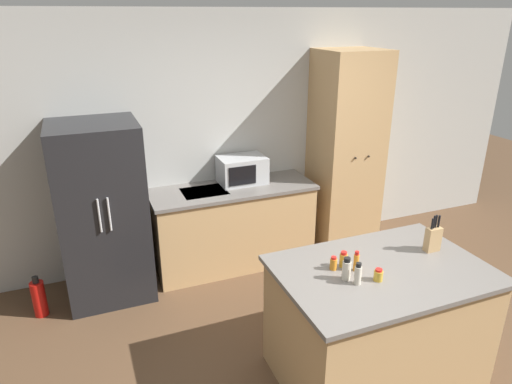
{
  "coord_description": "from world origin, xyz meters",
  "views": [
    {
      "loc": [
        -1.58,
        -2.13,
        2.55
      ],
      "look_at": [
        -0.17,
        1.4,
        1.05
      ],
      "focal_mm": 32.0,
      "sensor_mm": 36.0,
      "label": 1
    }
  ],
  "objects_px": {
    "spice_bottle_tall_dark": "(378,275)",
    "spice_bottle_green_herb": "(346,269)",
    "spice_bottle_short_red": "(343,260)",
    "spice_bottle_amber_oil": "(358,274)",
    "refrigerator": "(103,213)",
    "spice_bottle_pale_salt": "(333,263)",
    "fire_extinguisher": "(39,298)",
    "spice_bottle_orange_cap": "(356,262)",
    "pantry_cabinet": "(345,153)",
    "microwave": "(242,170)",
    "knife_block": "(433,238)"
  },
  "relations": [
    {
      "from": "pantry_cabinet",
      "to": "spice_bottle_pale_salt",
      "type": "relative_size",
      "value": 22.66
    },
    {
      "from": "spice_bottle_amber_oil",
      "to": "spice_bottle_tall_dark",
      "type": "bearing_deg",
      "value": -5.67
    },
    {
      "from": "refrigerator",
      "to": "spice_bottle_pale_salt",
      "type": "xyz_separation_m",
      "value": [
        1.39,
        -1.75,
        0.12
      ]
    },
    {
      "from": "spice_bottle_tall_dark",
      "to": "refrigerator",
      "type": "bearing_deg",
      "value": 128.88
    },
    {
      "from": "spice_bottle_short_red",
      "to": "spice_bottle_amber_oil",
      "type": "distance_m",
      "value": 0.23
    },
    {
      "from": "spice_bottle_green_herb",
      "to": "knife_block",
      "type": "bearing_deg",
      "value": 7.28
    },
    {
      "from": "spice_bottle_orange_cap",
      "to": "fire_extinguisher",
      "type": "distance_m",
      "value": 2.84
    },
    {
      "from": "knife_block",
      "to": "spice_bottle_tall_dark",
      "type": "height_order",
      "value": "knife_block"
    },
    {
      "from": "spice_bottle_amber_oil",
      "to": "spice_bottle_orange_cap",
      "type": "xyz_separation_m",
      "value": [
        0.08,
        0.15,
        -0.0
      ]
    },
    {
      "from": "spice_bottle_short_red",
      "to": "spice_bottle_pale_salt",
      "type": "distance_m",
      "value": 0.08
    },
    {
      "from": "spice_bottle_green_herb",
      "to": "spice_bottle_tall_dark",
      "type": "bearing_deg",
      "value": -25.19
    },
    {
      "from": "spice_bottle_green_herb",
      "to": "spice_bottle_orange_cap",
      "type": "distance_m",
      "value": 0.14
    },
    {
      "from": "spice_bottle_green_herb",
      "to": "spice_bottle_orange_cap",
      "type": "relative_size",
      "value": 1.1
    },
    {
      "from": "microwave",
      "to": "spice_bottle_pale_salt",
      "type": "distance_m",
      "value": 1.92
    },
    {
      "from": "spice_bottle_green_herb",
      "to": "spice_bottle_orange_cap",
      "type": "height_order",
      "value": "spice_bottle_green_herb"
    },
    {
      "from": "knife_block",
      "to": "spice_bottle_short_red",
      "type": "height_order",
      "value": "knife_block"
    },
    {
      "from": "spice_bottle_tall_dark",
      "to": "fire_extinguisher",
      "type": "distance_m",
      "value": 2.98
    },
    {
      "from": "spice_bottle_tall_dark",
      "to": "fire_extinguisher",
      "type": "relative_size",
      "value": 0.22
    },
    {
      "from": "spice_bottle_tall_dark",
      "to": "knife_block",
      "type": "bearing_deg",
      "value": 17.44
    },
    {
      "from": "spice_bottle_short_red",
      "to": "fire_extinguisher",
      "type": "height_order",
      "value": "spice_bottle_short_red"
    },
    {
      "from": "spice_bottle_short_red",
      "to": "spice_bottle_green_herb",
      "type": "relative_size",
      "value": 0.71
    },
    {
      "from": "spice_bottle_orange_cap",
      "to": "spice_bottle_tall_dark",
      "type": "bearing_deg",
      "value": -67.35
    },
    {
      "from": "refrigerator",
      "to": "fire_extinguisher",
      "type": "xyz_separation_m",
      "value": [
        -0.64,
        -0.17,
        -0.66
      ]
    },
    {
      "from": "refrigerator",
      "to": "spice_bottle_orange_cap",
      "type": "relative_size",
      "value": 11.45
    },
    {
      "from": "spice_bottle_pale_salt",
      "to": "spice_bottle_orange_cap",
      "type": "distance_m",
      "value": 0.15
    },
    {
      "from": "knife_block",
      "to": "spice_bottle_pale_salt",
      "type": "relative_size",
      "value": 2.9
    },
    {
      "from": "refrigerator",
      "to": "spice_bottle_tall_dark",
      "type": "distance_m",
      "value": 2.54
    },
    {
      "from": "knife_block",
      "to": "microwave",
      "type": "bearing_deg",
      "value": 111.72
    },
    {
      "from": "spice_bottle_green_herb",
      "to": "spice_bottle_orange_cap",
      "type": "xyz_separation_m",
      "value": [
        0.12,
        0.07,
        -0.01
      ]
    },
    {
      "from": "refrigerator",
      "to": "spice_bottle_amber_oil",
      "type": "xyz_separation_m",
      "value": [
        1.44,
        -1.96,
        0.14
      ]
    },
    {
      "from": "spice_bottle_tall_dark",
      "to": "spice_bottle_short_red",
      "type": "distance_m",
      "value": 0.27
    },
    {
      "from": "spice_bottle_short_red",
      "to": "fire_extinguisher",
      "type": "bearing_deg",
      "value": 143.28
    },
    {
      "from": "pantry_cabinet",
      "to": "microwave",
      "type": "distance_m",
      "value": 1.19
    },
    {
      "from": "fire_extinguisher",
      "to": "refrigerator",
      "type": "bearing_deg",
      "value": 14.6
    },
    {
      "from": "spice_bottle_pale_salt",
      "to": "spice_bottle_orange_cap",
      "type": "xyz_separation_m",
      "value": [
        0.14,
        -0.07,
        0.02
      ]
    },
    {
      "from": "refrigerator",
      "to": "pantry_cabinet",
      "type": "distance_m",
      "value": 2.62
    },
    {
      "from": "spice_bottle_short_red",
      "to": "pantry_cabinet",
      "type": "bearing_deg",
      "value": 57.78
    },
    {
      "from": "spice_bottle_short_red",
      "to": "spice_bottle_pale_salt",
      "type": "bearing_deg",
      "value": -174.07
    },
    {
      "from": "refrigerator",
      "to": "microwave",
      "type": "height_order",
      "value": "refrigerator"
    },
    {
      "from": "microwave",
      "to": "spice_bottle_short_red",
      "type": "distance_m",
      "value": 1.91
    },
    {
      "from": "spice_bottle_amber_oil",
      "to": "spice_bottle_green_herb",
      "type": "height_order",
      "value": "spice_bottle_green_herb"
    },
    {
      "from": "pantry_cabinet",
      "to": "microwave",
      "type": "relative_size",
      "value": 4.59
    },
    {
      "from": "spice_bottle_green_herb",
      "to": "fire_extinguisher",
      "type": "xyz_separation_m",
      "value": [
        -2.04,
        1.72,
        -0.81
      ]
    },
    {
      "from": "spice_bottle_tall_dark",
      "to": "spice_bottle_green_herb",
      "type": "relative_size",
      "value": 0.53
    },
    {
      "from": "refrigerator",
      "to": "spice_bottle_tall_dark",
      "type": "relative_size",
      "value": 19.7
    },
    {
      "from": "refrigerator",
      "to": "pantry_cabinet",
      "type": "relative_size",
      "value": 0.76
    },
    {
      "from": "spice_bottle_orange_cap",
      "to": "microwave",
      "type": "bearing_deg",
      "value": 92.92
    },
    {
      "from": "microwave",
      "to": "fire_extinguisher",
      "type": "xyz_separation_m",
      "value": [
        -2.06,
        -0.33,
        -0.85
      ]
    },
    {
      "from": "spice_bottle_tall_dark",
      "to": "spice_bottle_amber_oil",
      "type": "height_order",
      "value": "spice_bottle_amber_oil"
    },
    {
      "from": "pantry_cabinet",
      "to": "spice_bottle_green_herb",
      "type": "bearing_deg",
      "value": -121.69
    }
  ]
}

